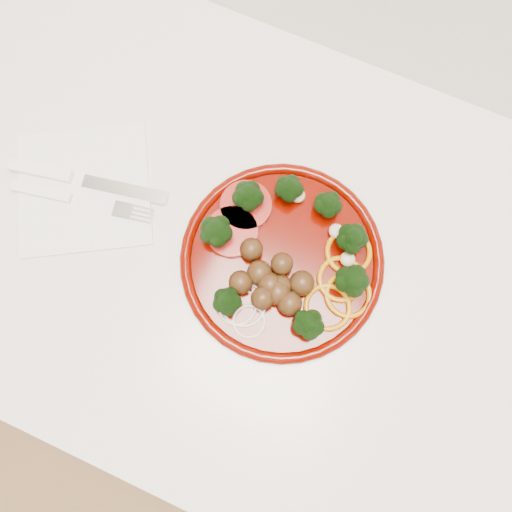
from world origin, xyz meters
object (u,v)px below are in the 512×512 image
at_px(fork, 58,196).
at_px(napkin, 84,189).
at_px(plate, 283,259).
at_px(knife, 67,177).

bearing_deg(fork, napkin, 33.31).
height_order(napkin, fork, fork).
relative_size(plate, knife, 1.22).
bearing_deg(knife, napkin, -22.66).
distance_m(plate, napkin, 0.27).
distance_m(plate, knife, 0.29).
relative_size(napkin, knife, 0.81).
distance_m(napkin, knife, 0.03).
relative_size(plate, napkin, 1.51).
xyz_separation_m(knife, fork, (0.00, -0.03, -0.00)).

